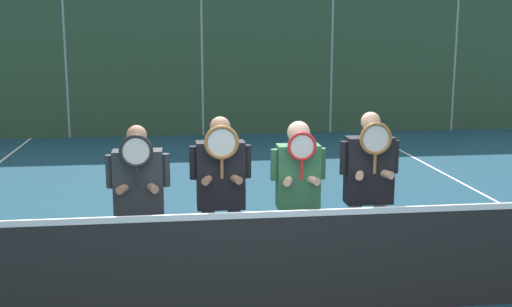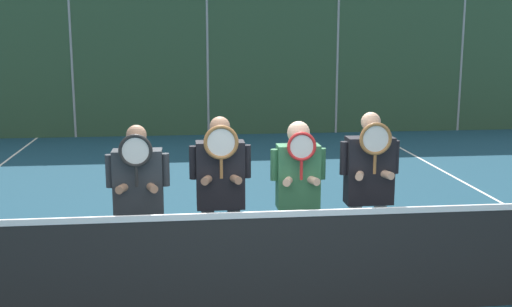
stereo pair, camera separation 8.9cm
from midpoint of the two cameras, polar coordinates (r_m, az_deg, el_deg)
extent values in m
ellipsoid|color=#5B7551|center=(57.88, -5.86, 8.36)|extent=(130.09, 72.27, 25.30)
cube|color=tan|center=(24.09, -3.10, 9.26)|extent=(21.01, 5.00, 3.73)
cylinder|color=gray|center=(16.01, -15.88, 7.58)|extent=(0.06, 0.06, 3.49)
cylinder|color=gray|center=(15.81, -4.16, 7.93)|extent=(0.06, 0.06, 3.49)
cylinder|color=gray|center=(16.27, 7.40, 7.95)|extent=(0.06, 0.06, 3.49)
cylinder|color=gray|center=(17.32, 17.92, 7.69)|extent=(0.06, 0.06, 3.49)
cube|color=#2D4C33|center=(15.81, -4.16, 7.93)|extent=(19.37, 0.02, 3.49)
cube|color=black|center=(5.83, 0.29, -10.16)|extent=(10.95, 0.02, 0.95)
cube|color=white|center=(5.67, 0.29, -5.48)|extent=(10.95, 0.03, 0.06)
cylinder|color=#232838|center=(6.42, -10.97, -8.98)|extent=(0.13, 0.13, 0.81)
cylinder|color=#232838|center=(6.40, -8.65, -8.95)|extent=(0.13, 0.13, 0.81)
cube|color=#282D33|center=(6.20, -10.03, -2.61)|extent=(0.47, 0.22, 0.65)
sphere|color=#997056|center=(6.11, -10.18, 1.63)|extent=(0.19, 0.19, 0.19)
cylinder|color=#282D33|center=(6.20, -12.46, -1.53)|extent=(0.08, 0.08, 0.31)
cylinder|color=#282D33|center=(6.16, -7.67, -1.43)|extent=(0.08, 0.08, 0.31)
cylinder|color=#997056|center=(6.13, -11.17, -2.94)|extent=(0.16, 0.27, 0.08)
cylinder|color=#997056|center=(6.11, -8.98, -2.90)|extent=(0.16, 0.27, 0.08)
cylinder|color=black|center=(6.00, -10.17, -2.01)|extent=(0.03, 0.03, 0.20)
torus|color=black|center=(5.95, -10.24, 0.23)|extent=(0.31, 0.03, 0.31)
cylinder|color=silver|center=(5.95, -10.24, 0.23)|extent=(0.26, 0.00, 0.26)
cylinder|color=#56565B|center=(6.50, -3.87, -8.42)|extent=(0.13, 0.13, 0.84)
cylinder|color=#56565B|center=(6.52, -1.57, -8.35)|extent=(0.13, 0.13, 0.84)
cube|color=black|center=(6.30, -2.78, -1.91)|extent=(0.47, 0.22, 0.67)
sphere|color=#997056|center=(6.21, -2.82, 2.39)|extent=(0.20, 0.20, 0.20)
cylinder|color=black|center=(6.26, -5.17, -0.81)|extent=(0.08, 0.08, 0.33)
cylinder|color=black|center=(6.29, -0.42, -0.70)|extent=(0.08, 0.08, 0.33)
cylinder|color=#997056|center=(6.21, -3.81, -2.24)|extent=(0.16, 0.27, 0.08)
cylinder|color=#997056|center=(6.22, -1.64, -2.19)|extent=(0.16, 0.27, 0.08)
cylinder|color=#936033|center=(6.10, -2.68, -1.31)|extent=(0.03, 0.03, 0.20)
torus|color=#936033|center=(6.05, -2.70, 0.99)|extent=(0.33, 0.04, 0.33)
cylinder|color=silver|center=(6.05, -2.70, 0.99)|extent=(0.27, 0.00, 0.27)
cylinder|color=black|center=(6.61, 3.06, -8.21)|extent=(0.13, 0.13, 0.81)
cylinder|color=black|center=(6.65, 5.06, -8.12)|extent=(0.13, 0.13, 0.81)
cube|color=#337047|center=(6.43, 4.15, -2.04)|extent=(0.42, 0.22, 0.64)
sphere|color=#DBB293|center=(6.34, 4.21, 1.87)|extent=(0.23, 0.23, 0.23)
cylinder|color=#337047|center=(6.36, 2.07, -1.01)|extent=(0.08, 0.08, 0.31)
cylinder|color=#337047|center=(6.45, 6.24, -0.90)|extent=(0.08, 0.08, 0.31)
cylinder|color=#DBB293|center=(6.33, 3.35, -2.36)|extent=(0.16, 0.27, 0.08)
cylinder|color=#DBB293|center=(6.37, 5.23, -2.30)|extent=(0.16, 0.27, 0.08)
cylinder|color=red|center=(6.23, 4.47, -1.44)|extent=(0.03, 0.03, 0.20)
torus|color=red|center=(6.19, 4.50, 0.62)|extent=(0.29, 0.03, 0.29)
cylinder|color=silver|center=(6.19, 4.50, 0.62)|extent=(0.24, 0.00, 0.24)
cylinder|color=white|center=(6.68, 9.12, -7.95)|extent=(0.13, 0.13, 0.85)
cylinder|color=white|center=(6.75, 11.25, -7.82)|extent=(0.13, 0.13, 0.85)
cube|color=black|center=(6.51, 10.41, -1.49)|extent=(0.47, 0.22, 0.68)
sphere|color=tan|center=(6.42, 10.57, 2.78)|extent=(0.19, 0.19, 0.19)
cylinder|color=black|center=(6.41, 8.23, -0.41)|extent=(0.08, 0.08, 0.33)
cylinder|color=black|center=(6.56, 12.63, -0.30)|extent=(0.08, 0.08, 0.33)
cylinder|color=tan|center=(6.39, 9.64, -1.82)|extent=(0.16, 0.27, 0.08)
cylinder|color=tan|center=(6.46, 11.63, -1.75)|extent=(0.16, 0.27, 0.08)
cylinder|color=#936033|center=(6.32, 10.92, -0.90)|extent=(0.03, 0.03, 0.20)
torus|color=#936033|center=(6.27, 11.00, 1.28)|extent=(0.32, 0.03, 0.32)
cylinder|color=silver|center=(6.27, 11.00, 1.28)|extent=(0.26, 0.00, 0.26)
cube|color=black|center=(18.37, -19.72, 4.43)|extent=(4.55, 1.83, 0.77)
cube|color=#2D3842|center=(18.31, -19.86, 6.61)|extent=(2.50, 1.69, 0.63)
cylinder|color=black|center=(17.22, -15.54, 2.97)|extent=(0.60, 0.16, 0.60)
cylinder|color=black|center=(19.06, -14.67, 3.75)|extent=(0.60, 0.16, 0.60)
cube|color=black|center=(17.87, -3.29, 4.89)|extent=(4.40, 1.71, 0.78)
cube|color=#2D3842|center=(17.81, -3.32, 7.15)|extent=(2.42, 1.57, 0.64)
cylinder|color=black|center=(17.19, 1.66, 3.36)|extent=(0.60, 0.16, 0.60)
cylinder|color=black|center=(18.91, 0.92, 4.06)|extent=(0.60, 0.16, 0.60)
cylinder|color=black|center=(17.03, -7.93, 3.18)|extent=(0.60, 0.16, 0.60)
cylinder|color=black|center=(18.76, -7.80, 3.90)|extent=(0.60, 0.16, 0.60)
cube|color=silver|center=(18.86, 13.03, 5.01)|extent=(4.74, 1.87, 0.82)
cube|color=#2D3842|center=(18.80, 13.12, 7.26)|extent=(2.61, 1.72, 0.67)
cylinder|color=black|center=(18.60, 18.44, 3.38)|extent=(0.60, 0.16, 0.60)
cylinder|color=black|center=(20.34, 16.19, 4.11)|extent=(0.60, 0.16, 0.60)
cylinder|color=black|center=(17.54, 9.24, 3.37)|extent=(0.60, 0.16, 0.60)
cylinder|color=black|center=(19.37, 7.72, 4.12)|extent=(0.60, 0.16, 0.60)
cylinder|color=black|center=(21.27, 21.90, 4.04)|extent=(0.60, 0.16, 0.60)
camera|label=1|loc=(0.04, -89.60, 0.08)|focal=45.00mm
camera|label=2|loc=(0.04, 90.40, -0.08)|focal=45.00mm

